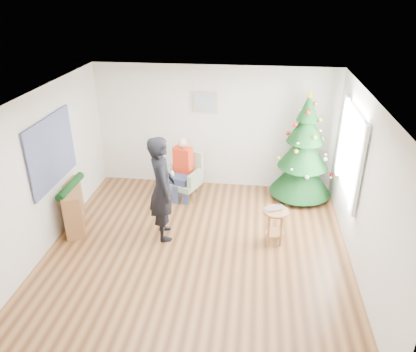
# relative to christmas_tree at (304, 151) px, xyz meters

# --- Properties ---
(floor) EXTENTS (5.00, 5.00, 0.00)m
(floor) POSITION_rel_christmas_tree_xyz_m (-1.83, -2.11, -1.02)
(floor) COLOR brown
(floor) RESTS_ON ground
(ceiling) EXTENTS (5.00, 5.00, 0.00)m
(ceiling) POSITION_rel_christmas_tree_xyz_m (-1.83, -2.11, 1.58)
(ceiling) COLOR white
(ceiling) RESTS_ON wall_back
(wall_back) EXTENTS (5.00, 0.00, 5.00)m
(wall_back) POSITION_rel_christmas_tree_xyz_m (-1.83, 0.39, 0.28)
(wall_back) COLOR silver
(wall_back) RESTS_ON floor
(wall_front) EXTENTS (5.00, 0.00, 5.00)m
(wall_front) POSITION_rel_christmas_tree_xyz_m (-1.83, -4.61, 0.28)
(wall_front) COLOR silver
(wall_front) RESTS_ON floor
(wall_left) EXTENTS (0.00, 5.00, 5.00)m
(wall_left) POSITION_rel_christmas_tree_xyz_m (-4.33, -2.11, 0.28)
(wall_left) COLOR silver
(wall_left) RESTS_ON floor
(wall_right) EXTENTS (0.00, 5.00, 5.00)m
(wall_right) POSITION_rel_christmas_tree_xyz_m (0.67, -2.11, 0.28)
(wall_right) COLOR silver
(wall_right) RESTS_ON floor
(window_panel) EXTENTS (0.04, 1.30, 1.40)m
(window_panel) POSITION_rel_christmas_tree_xyz_m (0.64, -1.11, 0.48)
(window_panel) COLOR white
(window_panel) RESTS_ON wall_right
(curtains) EXTENTS (0.05, 1.75, 1.50)m
(curtains) POSITION_rel_christmas_tree_xyz_m (0.61, -1.11, 0.48)
(curtains) COLOR white
(curtains) RESTS_ON wall_right
(christmas_tree) EXTENTS (1.25, 1.25, 2.26)m
(christmas_tree) POSITION_rel_christmas_tree_xyz_m (0.00, 0.00, 0.00)
(christmas_tree) COLOR #3F2816
(christmas_tree) RESTS_ON floor
(stool) EXTENTS (0.42, 0.42, 0.63)m
(stool) POSITION_rel_christmas_tree_xyz_m (-0.56, -1.73, -0.70)
(stool) COLOR brown
(stool) RESTS_ON floor
(laptop) EXTENTS (0.41, 0.36, 0.03)m
(laptop) POSITION_rel_christmas_tree_xyz_m (-0.56, -1.73, -0.37)
(laptop) COLOR silver
(laptop) RESTS_ON stool
(armchair) EXTENTS (0.82, 0.81, 0.96)m
(armchair) POSITION_rel_christmas_tree_xyz_m (-2.39, -0.25, -0.67)
(armchair) COLOR gray
(armchair) RESTS_ON floor
(seated_person) EXTENTS (0.48, 0.61, 1.26)m
(seated_person) POSITION_rel_christmas_tree_xyz_m (-2.41, -0.30, -0.38)
(seated_person) COLOR navy
(seated_person) RESTS_ON armchair
(standing_man) EXTENTS (0.65, 0.79, 1.86)m
(standing_man) POSITION_rel_christmas_tree_xyz_m (-2.48, -1.74, -0.09)
(standing_man) COLOR black
(standing_man) RESTS_ON floor
(game_controller) EXTENTS (0.08, 0.13, 0.04)m
(game_controller) POSITION_rel_christmas_tree_xyz_m (-2.29, -1.77, 0.22)
(game_controller) COLOR white
(game_controller) RESTS_ON standing_man
(console) EXTENTS (0.66, 1.04, 0.80)m
(console) POSITION_rel_christmas_tree_xyz_m (-4.16, -1.64, -0.62)
(console) COLOR brown
(console) RESTS_ON floor
(garland) EXTENTS (0.14, 0.90, 0.14)m
(garland) POSITION_rel_christmas_tree_xyz_m (-4.16, -1.64, -0.20)
(garland) COLOR black
(garland) RESTS_ON console
(tapestry) EXTENTS (0.03, 1.50, 1.15)m
(tapestry) POSITION_rel_christmas_tree_xyz_m (-4.29, -1.81, 0.53)
(tapestry) COLOR black
(tapestry) RESTS_ON wall_left
(framed_picture) EXTENTS (0.52, 0.05, 0.42)m
(framed_picture) POSITION_rel_christmas_tree_xyz_m (-2.03, 0.35, 0.83)
(framed_picture) COLOR tan
(framed_picture) RESTS_ON wall_back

